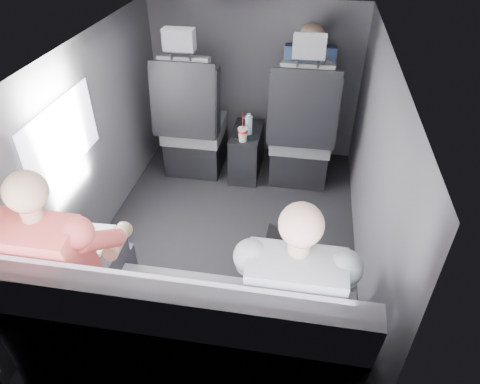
% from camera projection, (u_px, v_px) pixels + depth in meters
% --- Properties ---
extents(floor, '(2.60, 2.60, 0.00)m').
position_uv_depth(floor, '(228.00, 238.00, 3.08)').
color(floor, black).
rests_on(floor, ground).
extents(ceiling, '(2.60, 2.60, 0.00)m').
position_uv_depth(ceiling, '(223.00, 50.00, 2.28)').
color(ceiling, '#B2B2AD').
rests_on(ceiling, panel_back).
extents(panel_left, '(0.02, 2.60, 1.35)m').
position_uv_depth(panel_left, '(91.00, 146.00, 2.80)').
color(panel_left, '#56565B').
rests_on(panel_left, floor).
extents(panel_right, '(0.02, 2.60, 1.35)m').
position_uv_depth(panel_right, '(373.00, 171.00, 2.56)').
color(panel_right, '#56565B').
rests_on(panel_right, floor).
extents(panel_front, '(1.80, 0.02, 1.35)m').
position_uv_depth(panel_front, '(254.00, 80.00, 3.72)').
color(panel_front, '#56565B').
rests_on(panel_front, floor).
extents(panel_back, '(1.80, 0.02, 1.35)m').
position_uv_depth(panel_back, '(161.00, 332.00, 1.65)').
color(panel_back, '#56565B').
rests_on(panel_back, floor).
extents(side_window, '(0.02, 0.75, 0.42)m').
position_uv_depth(side_window, '(63.00, 138.00, 2.43)').
color(side_window, white).
rests_on(side_window, panel_left).
extents(seatbelt, '(0.35, 0.11, 0.59)m').
position_uv_depth(seatbelt, '(304.00, 100.00, 3.08)').
color(seatbelt, black).
rests_on(seatbelt, front_seat_right).
extents(front_seat_left, '(0.52, 0.58, 1.26)m').
position_uv_depth(front_seat_left, '(193.00, 129.00, 3.57)').
color(front_seat_left, black).
rests_on(front_seat_left, floor).
extents(front_seat_right, '(0.52, 0.58, 1.26)m').
position_uv_depth(front_seat_right, '(301.00, 138.00, 3.45)').
color(front_seat_right, black).
rests_on(front_seat_right, floor).
extents(center_console, '(0.24, 0.48, 0.41)m').
position_uv_depth(center_console, '(247.00, 152.00, 3.66)').
color(center_console, black).
rests_on(center_console, floor).
extents(rear_bench, '(1.60, 0.57, 0.92)m').
position_uv_depth(rear_bench, '(185.00, 337.00, 2.05)').
color(rear_bench, slate).
rests_on(rear_bench, floor).
extents(soda_cup, '(0.08, 0.08, 0.24)m').
position_uv_depth(soda_cup, '(243.00, 134.00, 3.38)').
color(soda_cup, white).
rests_on(soda_cup, center_console).
extents(water_bottle, '(0.06, 0.06, 0.18)m').
position_uv_depth(water_bottle, '(249.00, 125.00, 3.46)').
color(water_bottle, '#9DBAD4').
rests_on(water_bottle, center_console).
extents(laptop_white, '(0.32, 0.30, 0.23)m').
position_uv_depth(laptop_white, '(73.00, 238.00, 2.14)').
color(laptop_white, white).
rests_on(laptop_white, passenger_rear_left).
extents(laptop_black, '(0.40, 0.43, 0.23)m').
position_uv_depth(laptop_black, '(294.00, 257.00, 2.03)').
color(laptop_black, black).
rests_on(laptop_black, passenger_rear_right).
extents(passenger_rear_left, '(0.48, 0.61, 1.20)m').
position_uv_depth(passenger_rear_left, '(69.00, 263.00, 2.02)').
color(passenger_rear_left, '#35353A').
rests_on(passenger_rear_left, rear_bench).
extents(passenger_rear_right, '(0.47, 0.60, 1.18)m').
position_uv_depth(passenger_rear_right, '(293.00, 293.00, 1.88)').
color(passenger_rear_right, navy).
rests_on(passenger_rear_right, rear_bench).
extents(passenger_front_right, '(0.40, 0.40, 0.79)m').
position_uv_depth(passenger_front_right, '(307.00, 84.00, 3.45)').
color(passenger_front_right, navy).
rests_on(passenger_front_right, front_seat_right).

